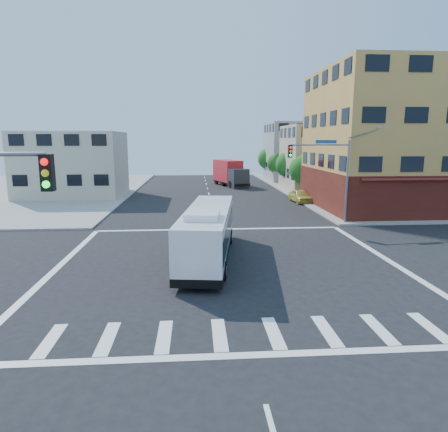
{
  "coord_description": "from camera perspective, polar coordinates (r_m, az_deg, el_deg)",
  "views": [
    {
      "loc": [
        -1.81,
        -21.44,
        6.96
      ],
      "look_at": [
        -0.05,
        2.76,
        2.35
      ],
      "focal_mm": 32.0,
      "sensor_mm": 36.0,
      "label": 1
    }
  ],
  "objects": [
    {
      "name": "street_tree_d",
      "position": [
        74.7,
        6.48,
        8.33
      ],
      "size": [
        4.0,
        4.0,
        6.03
      ],
      "color": "#371F14",
      "rests_on": "ground"
    },
    {
      "name": "corner_building_ne",
      "position": [
        45.5,
        24.74,
        8.44
      ],
      "size": [
        18.1,
        15.44,
        14.0
      ],
      "color": "#BB8343",
      "rests_on": "ground"
    },
    {
      "name": "signal_mast_ne",
      "position": [
        33.92,
        14.68,
        7.06
      ],
      "size": [
        7.91,
        1.13,
        8.07
      ],
      "color": "slate",
      "rests_on": "ground"
    },
    {
      "name": "street_tree_b",
      "position": [
        59.07,
        9.34,
        7.51
      ],
      "size": [
        3.8,
        3.8,
        5.79
      ],
      "color": "#371F14",
      "rests_on": "ground"
    },
    {
      "name": "building_west",
      "position": [
        53.71,
        -20.77,
        6.91
      ],
      "size": [
        12.06,
        10.06,
        8.0
      ],
      "color": "beige",
      "rests_on": "ground"
    },
    {
      "name": "street_tree_a",
      "position": [
        51.35,
        11.41,
        6.78
      ],
      "size": [
        3.6,
        3.6,
        5.53
      ],
      "color": "#371F14",
      "rests_on": "ground"
    },
    {
      "name": "building_east_far",
      "position": [
        71.95,
        11.11,
        9.01
      ],
      "size": [
        12.06,
        10.06,
        10.0
      ],
      "color": "gray",
      "rests_on": "ground"
    },
    {
      "name": "street_tree_c",
      "position": [
        66.88,
        7.74,
        7.66
      ],
      "size": [
        3.4,
        3.4,
        5.29
      ],
      "color": "#371F14",
      "rests_on": "ground"
    },
    {
      "name": "transit_bus",
      "position": [
        23.52,
        -2.3,
        -2.31
      ],
      "size": [
        3.9,
        11.59,
        3.37
      ],
      "rotation": [
        0.0,
        0.0,
        -0.13
      ],
      "color": "black",
      "rests_on": "ground"
    },
    {
      "name": "box_truck",
      "position": [
        61.91,
        0.9,
        6.08
      ],
      "size": [
        5.1,
        9.07,
        3.93
      ],
      "rotation": [
        0.0,
        0.0,
        0.32
      ],
      "color": "#2A2A2F",
      "rests_on": "ground"
    },
    {
      "name": "ground",
      "position": [
        22.62,
        0.63,
        -7.17
      ],
      "size": [
        120.0,
        120.0,
        0.0
      ],
      "primitive_type": "plane",
      "color": "black",
      "rests_on": "ground"
    },
    {
      "name": "parked_car",
      "position": [
        46.26,
        10.82,
        2.84
      ],
      "size": [
        2.11,
        4.46,
        1.47
      ],
      "primitive_type": "imported",
      "rotation": [
        0.0,
        0.0,
        0.09
      ],
      "color": "gold",
      "rests_on": "ground"
    },
    {
      "name": "building_east_near",
      "position": [
        58.57,
        14.69,
        8.01
      ],
      "size": [
        12.06,
        10.06,
        9.0
      ],
      "color": "tan",
      "rests_on": "ground"
    },
    {
      "name": "sidewalk_ne",
      "position": [
        67.74,
        28.84,
        3.59
      ],
      "size": [
        50.0,
        50.0,
        0.15
      ],
      "primitive_type": "cube",
      "color": "gray",
      "rests_on": "ground"
    }
  ]
}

